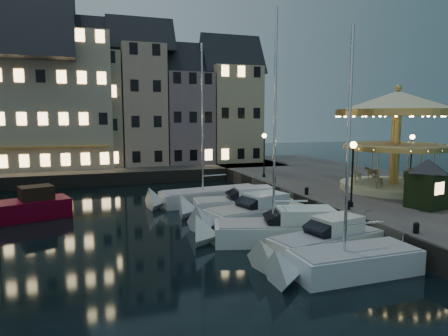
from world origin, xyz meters
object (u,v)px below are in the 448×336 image
object	(u,v)px
carousel	(397,121)
ticket_kiosk	(427,175)
motorboat_c	(281,230)
motorboat_e	(237,205)
motorboat_d	(250,215)
streetlamp_b	(353,164)
motorboat_b	(320,245)
motorboat_a	(344,264)
red_fishing_boat	(16,210)
bollard_a	(416,227)
motorboat_f	(206,197)
bollard_b	(348,204)
bollard_c	(307,190)
bollard_d	(274,180)
streetlamp_c	(264,149)
streetlamp_d	(412,151)

from	to	relation	value
carousel	ticket_kiosk	xyz separation A→B (m)	(-2.68, -5.88, -3.27)
motorboat_c	motorboat_e	xyz separation A→B (m)	(0.01, 7.01, -0.04)
motorboat_d	ticket_kiosk	size ratio (longest dim) A/B	2.23
streetlamp_b	motorboat_b	size ratio (longest dim) A/B	0.57
motorboat_e	carousel	world-z (taller)	carousel
motorboat_a	motorboat_b	distance (m)	2.43
motorboat_c	red_fishing_boat	bearing A→B (deg)	145.87
bollard_a	motorboat_f	size ratio (longest dim) A/B	0.04
streetlamp_b	carousel	size ratio (longest dim) A/B	0.45
bollard_b	motorboat_e	xyz separation A→B (m)	(-5.10, 5.99, -0.96)
bollard_c	bollard_d	bearing A→B (deg)	90.00
bollard_a	motorboat_d	size ratio (longest dim) A/B	0.07
streetlamp_c	motorboat_c	xyz separation A→B (m)	(-5.72, -15.02, -3.34)
motorboat_c	ticket_kiosk	bearing A→B (deg)	-1.56
carousel	bollard_a	bearing A→B (deg)	-126.62
motorboat_f	streetlamp_b	bearing A→B (deg)	-54.32
streetlamp_c	motorboat_c	bearing A→B (deg)	-110.84
streetlamp_b	red_fishing_boat	bearing A→B (deg)	157.43
bollard_c	motorboat_c	world-z (taller)	motorboat_c
motorboat_c	streetlamp_c	bearing A→B (deg)	69.16
streetlamp_d	streetlamp_c	bearing A→B (deg)	150.09
carousel	ticket_kiosk	distance (m)	7.24
red_fishing_boat	ticket_kiosk	distance (m)	27.02
streetlamp_d	red_fishing_boat	distance (m)	32.11
motorboat_b	red_fishing_boat	xyz separation A→B (m)	(-15.69, 12.86, 0.05)
streetlamp_b	motorboat_b	world-z (taller)	streetlamp_b
streetlamp_d	motorboat_f	world-z (taller)	motorboat_f
streetlamp_b	ticket_kiosk	distance (m)	4.62
bollard_d	bollard_c	bearing A→B (deg)	-90.00
streetlamp_b	motorboat_f	distance (m)	12.32
motorboat_a	motorboat_c	bearing A→B (deg)	95.57
streetlamp_c	bollard_d	size ratio (longest dim) A/B	7.32
motorboat_c	carousel	bearing A→B (deg)	23.97
motorboat_a	carousel	world-z (taller)	motorboat_a
streetlamp_b	bollard_b	xyz separation A→B (m)	(-0.60, -0.50, -2.41)
streetlamp_d	motorboat_e	bearing A→B (deg)	-174.91
bollard_c	motorboat_e	distance (m)	5.29
bollard_a	motorboat_a	size ratio (longest dim) A/B	0.05
streetlamp_d	carousel	distance (m)	5.91
bollard_d	motorboat_e	xyz separation A→B (m)	(-5.10, -4.51, -0.96)
motorboat_b	motorboat_e	xyz separation A→B (m)	(-0.80, 9.78, 0.00)
streetlamp_c	motorboat_c	world-z (taller)	motorboat_c
bollard_c	motorboat_d	world-z (taller)	motorboat_d
motorboat_e	motorboat_a	bearing A→B (deg)	-87.69
motorboat_a	motorboat_d	xyz separation A→B (m)	(-0.67, 9.27, 0.10)
bollard_c	streetlamp_d	bearing A→B (deg)	11.86
streetlamp_b	streetlamp_c	size ratio (longest dim) A/B	1.00
streetlamp_d	bollard_c	distance (m)	12.40
motorboat_c	motorboat_b	bearing A→B (deg)	-73.65
ticket_kiosk	motorboat_b	bearing A→B (deg)	-164.64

